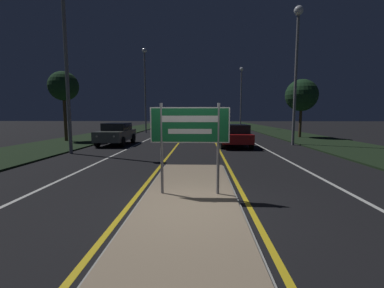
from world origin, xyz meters
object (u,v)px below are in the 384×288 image
object	(u,v)px
highway_sign	(190,130)
car_receding_2	(216,123)
car_receding_0	(235,135)
car_approaching_0	(116,133)
streetlight_right_near	(297,51)
streetlight_left_far	(145,80)
streetlight_left_near	(65,39)
streetlight_right_far	(241,89)
car_receding_1	(219,126)

from	to	relation	value
highway_sign	car_receding_2	world-z (taller)	highway_sign
car_receding_0	car_approaching_0	size ratio (longest dim) A/B	0.99
highway_sign	streetlight_right_near	xyz separation A→B (m)	(6.57, 11.45, 4.53)
car_receding_0	car_receding_2	xyz separation A→B (m)	(0.28, 25.63, -0.06)
streetlight_left_far	car_receding_2	size ratio (longest dim) A/B	2.07
streetlight_left_far	streetlight_left_near	bearing A→B (deg)	-91.87
streetlight_right_far	streetlight_right_near	bearing A→B (deg)	-88.69
streetlight_right_far	streetlight_left_near	bearing A→B (deg)	-117.24
car_approaching_0	car_receding_0	bearing A→B (deg)	-5.90
streetlight_left_near	highway_sign	bearing A→B (deg)	-46.77
highway_sign	car_approaching_0	size ratio (longest dim) A/B	0.54
streetlight_left_near	car_receding_2	distance (m)	30.93
streetlight_left_far	car_approaching_0	world-z (taller)	streetlight_left_far
car_receding_0	car_receding_2	world-z (taller)	car_receding_0
streetlight_left_near	streetlight_right_far	distance (m)	27.93
car_receding_0	car_receding_1	bearing A→B (deg)	90.40
streetlight_right_near	streetlight_right_far	bearing A→B (deg)	91.31
streetlight_right_near	highway_sign	bearing A→B (deg)	-119.87
streetlight_left_far	car_receding_0	bearing A→B (deg)	-56.46
streetlight_left_near	streetlight_right_far	size ratio (longest dim) A/B	1.04
streetlight_left_far	highway_sign	bearing A→B (deg)	-75.31
car_receding_2	car_approaching_0	world-z (taller)	car_approaching_0
car_approaching_0	streetlight_right_near	bearing A→B (deg)	0.67
car_receding_1	car_approaching_0	world-z (taller)	car_approaching_0
streetlight_right_near	car_receding_1	xyz separation A→B (m)	(-4.20, 11.47, -5.45)
streetlight_right_near	streetlight_right_far	size ratio (longest dim) A/B	1.02
streetlight_left_near	streetlight_right_far	world-z (taller)	streetlight_left_near
streetlight_left_near	car_receding_2	bearing A→B (deg)	72.02
streetlight_left_far	car_receding_2	distance (m)	16.35
streetlight_right_near	car_approaching_0	bearing A→B (deg)	-179.33
car_receding_1	streetlight_right_far	bearing A→B (deg)	67.52
streetlight_left_near	car_receding_1	size ratio (longest dim) A/B	2.19
streetlight_left_far	car_receding_0	xyz separation A→B (m)	(8.60, -12.98, -5.26)
highway_sign	streetlight_left_far	bearing A→B (deg)	104.69
highway_sign	streetlight_left_near	size ratio (longest dim) A/B	0.24
car_receding_1	car_receding_2	distance (m)	13.19
streetlight_right_near	car_receding_0	world-z (taller)	streetlight_right_near
streetlight_right_near	car_approaching_0	distance (m)	13.33
streetlight_left_near	car_approaching_0	xyz separation A→B (m)	(1.09, 4.20, -5.11)
streetlight_left_far	streetlight_right_far	size ratio (longest dim) A/B	1.07
streetlight_left_far	car_receding_2	xyz separation A→B (m)	(8.88, 12.65, -5.32)
streetlight_right_far	car_receding_0	world-z (taller)	streetlight_right_far
highway_sign	car_receding_2	size ratio (longest dim) A/B	0.49
streetlight_left_far	car_approaching_0	distance (m)	13.24
streetlight_left_far	car_receding_2	bearing A→B (deg)	54.94
car_receding_1	car_receding_2	xyz separation A→B (m)	(0.36, 13.19, -0.08)
streetlight_right_near	car_receding_2	distance (m)	25.56
highway_sign	streetlight_right_near	distance (m)	13.95
car_approaching_0	streetlight_right_far	bearing A→B (deg)	60.45
streetlight_left_near	car_approaching_0	distance (m)	6.70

